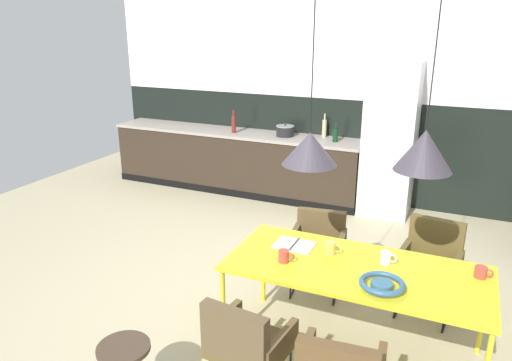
# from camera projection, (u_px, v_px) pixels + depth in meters

# --- Properties ---
(ground_plane) EXTENTS (8.94, 8.94, 0.00)m
(ground_plane) POSITION_uv_depth(u_px,v_px,m) (226.00, 312.00, 4.24)
(ground_plane) COLOR tan
(back_wall_splashback_dark) EXTENTS (6.88, 0.12, 1.43)m
(back_wall_splashback_dark) POSITION_uv_depth(u_px,v_px,m) (332.00, 148.00, 6.89)
(back_wall_splashback_dark) COLOR black
(back_wall_splashback_dark) RESTS_ON ground
(back_wall_panel_upper) EXTENTS (6.88, 0.12, 1.43)m
(back_wall_panel_upper) POSITION_uv_depth(u_px,v_px,m) (337.00, 45.00, 6.44)
(back_wall_panel_upper) COLOR white
(back_wall_panel_upper) RESTS_ON back_wall_splashback_dark
(kitchen_counter) EXTENTS (3.84, 0.63, 0.90)m
(kitchen_counter) POSITION_uv_depth(u_px,v_px,m) (235.00, 161.00, 7.19)
(kitchen_counter) COLOR #2D231A
(kitchen_counter) RESTS_ON ground
(refrigerator_column) EXTENTS (0.63, 0.60, 1.99)m
(refrigerator_column) POSITION_uv_depth(u_px,v_px,m) (390.00, 140.00, 6.15)
(refrigerator_column) COLOR silver
(refrigerator_column) RESTS_ON ground
(dining_table) EXTENTS (1.88, 0.85, 0.74)m
(dining_table) POSITION_uv_depth(u_px,v_px,m) (356.00, 272.00, 3.50)
(dining_table) COLOR gold
(dining_table) RESTS_ON ground
(armchair_corner_seat) EXTENTS (0.54, 0.52, 0.83)m
(armchair_corner_seat) POSITION_uv_depth(u_px,v_px,m) (431.00, 257.00, 4.11)
(armchair_corner_seat) COLOR brown
(armchair_corner_seat) RESTS_ON ground
(armchair_near_window) EXTENTS (0.53, 0.52, 0.79)m
(armchair_near_window) POSITION_uv_depth(u_px,v_px,m) (245.00, 340.00, 3.06)
(armchair_near_window) COLOR brown
(armchair_near_window) RESTS_ON ground
(armchair_by_stool) EXTENTS (0.54, 0.53, 0.75)m
(armchair_by_stool) POSITION_uv_depth(u_px,v_px,m) (319.00, 240.00, 4.47)
(armchair_by_stool) COLOR brown
(armchair_by_stool) RESTS_ON ground
(fruit_bowl) EXTENTS (0.30, 0.30, 0.07)m
(fruit_bowl) POSITION_uv_depth(u_px,v_px,m) (382.00, 284.00, 3.18)
(fruit_bowl) COLOR #33607F
(fruit_bowl) RESTS_ON dining_table
(open_book) EXTENTS (0.31, 0.24, 0.02)m
(open_book) POSITION_uv_depth(u_px,v_px,m) (294.00, 245.00, 3.82)
(open_book) COLOR white
(open_book) RESTS_ON dining_table
(mug_glass_clear) EXTENTS (0.12, 0.08, 0.10)m
(mug_glass_clear) POSITION_uv_depth(u_px,v_px,m) (386.00, 258.00, 3.52)
(mug_glass_clear) COLOR white
(mug_glass_clear) RESTS_ON dining_table
(mug_short_terracotta) EXTENTS (0.12, 0.08, 0.08)m
(mug_short_terracotta) POSITION_uv_depth(u_px,v_px,m) (481.00, 272.00, 3.34)
(mug_short_terracotta) COLOR #B23D33
(mug_short_terracotta) RESTS_ON dining_table
(mug_white_ceramic) EXTENTS (0.12, 0.08, 0.09)m
(mug_white_ceramic) POSITION_uv_depth(u_px,v_px,m) (284.00, 256.00, 3.55)
(mug_white_ceramic) COLOR #B23D33
(mug_white_ceramic) RESTS_ON dining_table
(mug_dark_espresso) EXTENTS (0.13, 0.09, 0.10)m
(mug_dark_espresso) POSITION_uv_depth(u_px,v_px,m) (331.00, 248.00, 3.68)
(mug_dark_espresso) COLOR gold
(mug_dark_espresso) RESTS_ON dining_table
(cooking_pot) EXTENTS (0.25, 0.25, 0.17)m
(cooking_pot) POSITION_uv_depth(u_px,v_px,m) (285.00, 131.00, 6.74)
(cooking_pot) COLOR black
(cooking_pot) RESTS_ON kitchen_counter
(bottle_wine_green) EXTENTS (0.06, 0.06, 0.33)m
(bottle_wine_green) POSITION_uv_depth(u_px,v_px,m) (234.00, 124.00, 6.93)
(bottle_wine_green) COLOR maroon
(bottle_wine_green) RESTS_ON kitchen_counter
(bottle_oil_tall) EXTENTS (0.06, 0.06, 0.33)m
(bottle_oil_tall) POSITION_uv_depth(u_px,v_px,m) (324.00, 128.00, 6.66)
(bottle_oil_tall) COLOR tan
(bottle_oil_tall) RESTS_ON kitchen_counter
(bottle_vinegar_dark) EXTENTS (0.07, 0.07, 0.27)m
(bottle_vinegar_dark) POSITION_uv_depth(u_px,v_px,m) (335.00, 135.00, 6.41)
(bottle_vinegar_dark) COLOR #0F3319
(bottle_vinegar_dark) RESTS_ON kitchen_counter
(side_stool) EXTENTS (0.35, 0.35, 0.45)m
(side_stool) POSITION_uv_depth(u_px,v_px,m) (124.00, 352.00, 3.10)
(side_stool) COLOR #423326
(side_stool) RESTS_ON ground
(pendant_lamp_over_table_near) EXTENTS (0.39, 0.39, 1.32)m
(pendant_lamp_over_table_near) POSITION_uv_depth(u_px,v_px,m) (310.00, 148.00, 3.34)
(pendant_lamp_over_table_near) COLOR black
(pendant_lamp_over_table_far) EXTENTS (0.37, 0.37, 1.28)m
(pendant_lamp_over_table_far) POSITION_uv_depth(u_px,v_px,m) (424.00, 150.00, 3.04)
(pendant_lamp_over_table_far) COLOR black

